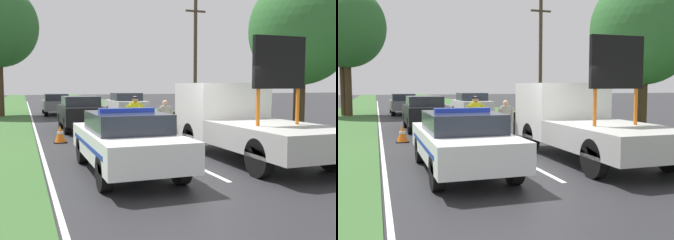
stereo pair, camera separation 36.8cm
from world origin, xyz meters
The scene contains 16 objects.
ground_plane centered at (0.00, 0.00, 0.00)m, with size 160.00×160.00×0.00m, color #28282B.
lane_markings centered at (0.00, 15.10, 0.00)m, with size 7.25×58.44×0.01m.
grass_verge_left centered at (-5.24, 20.00, 0.01)m, with size 3.13×120.00×0.03m.
grass_verge_right centered at (5.24, 20.00, 0.01)m, with size 3.13×120.00×0.03m.
police_car centered at (-1.84, -0.06, 0.77)m, with size 1.84×4.88×1.53m.
work_truck centered at (1.84, 0.92, 1.07)m, with size 2.28×5.96×3.25m.
road_barrier centered at (-0.27, 4.28, 0.90)m, with size 3.23×0.08×1.08m.
police_officer centered at (-0.62, 3.46, 1.01)m, with size 0.61×0.39×1.70m.
pedestrian_civilian centered at (0.44, 3.50, 0.91)m, with size 0.56×0.36×1.56m.
traffic_cone_near_police centered at (-2.85, 5.42, 0.31)m, with size 0.45×0.45×0.63m.
traffic_cone_centre_front centered at (0.43, 5.31, 0.32)m, with size 0.47×0.47×0.65m.
queued_car_sedan_black centered at (-1.63, 9.11, 0.82)m, with size 1.72×4.13×1.56m.
queued_car_van_white centered at (1.78, 14.18, 0.84)m, with size 1.78×3.94×1.59m.
queued_car_suv_grey centered at (-1.89, 19.79, 0.76)m, with size 1.75×4.53×1.45m.
roadside_tree_mid_left centered at (4.73, 2.00, 3.87)m, with size 3.48×3.48×5.72m.
utility_pole centered at (5.25, 11.72, 3.57)m, with size 1.20×0.20×6.92m.
Camera 1 is at (-4.07, -8.95, 2.05)m, focal length 42.00 mm.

